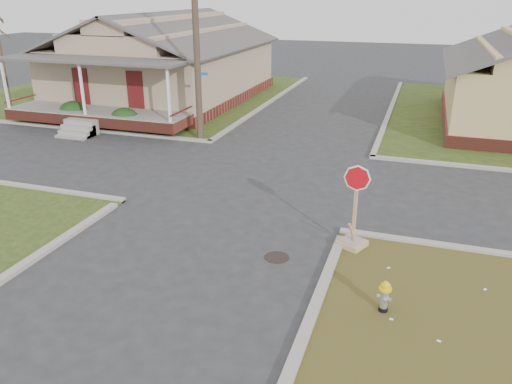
% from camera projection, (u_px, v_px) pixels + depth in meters
% --- Properties ---
extents(ground, '(120.00, 120.00, 0.00)m').
position_uv_depth(ground, '(206.00, 237.00, 13.84)').
color(ground, '#2C2D2F').
rests_on(ground, ground).
extents(verge_far_left, '(19.00, 19.00, 0.05)m').
position_uv_depth(verge_far_left, '(137.00, 93.00, 33.50)').
color(verge_far_left, '#2A4017').
rests_on(verge_far_left, ground).
extents(curbs, '(80.00, 40.00, 0.12)m').
position_uv_depth(curbs, '(261.00, 178.00, 18.24)').
color(curbs, '#A29C92').
rests_on(curbs, ground).
extents(manhole, '(0.64, 0.64, 0.01)m').
position_uv_depth(manhole, '(277.00, 257.00, 12.75)').
color(manhole, black).
rests_on(manhole, ground).
extents(corner_house, '(10.10, 15.50, 5.30)m').
position_uv_depth(corner_house, '(165.00, 63.00, 30.62)').
color(corner_house, maroon).
rests_on(corner_house, ground).
extents(utility_pole, '(1.80, 0.28, 9.00)m').
position_uv_depth(utility_pole, '(196.00, 34.00, 21.17)').
color(utility_pole, '#3A2C21').
rests_on(utility_pole, ground).
extents(tree_far_left, '(0.22, 0.22, 4.90)m').
position_uv_depth(tree_far_left, '(2.00, 63.00, 28.77)').
color(tree_far_left, '#3A2C21').
rests_on(tree_far_left, verge_far_left).
extents(fire_hydrant, '(0.27, 0.27, 0.72)m').
position_uv_depth(fire_hydrant, '(385.00, 295.00, 10.40)').
color(fire_hydrant, black).
rests_on(fire_hydrant, ground).
extents(stop_sign, '(0.64, 0.63, 2.27)m').
position_uv_depth(stop_sign, '(353.00, 229.00, 13.04)').
color(stop_sign, tan).
rests_on(stop_sign, ground).
extents(hedge_left, '(1.50, 1.23, 1.15)m').
position_uv_depth(hedge_left, '(74.00, 113.00, 25.25)').
color(hedge_left, '#133513').
rests_on(hedge_left, verge_far_left).
extents(hedge_right, '(1.45, 1.19, 1.11)m').
position_uv_depth(hedge_right, '(125.00, 119.00, 24.05)').
color(hedge_right, '#133513').
rests_on(hedge_right, verge_far_left).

